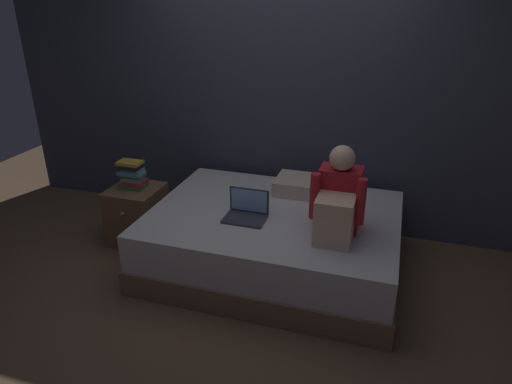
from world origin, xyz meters
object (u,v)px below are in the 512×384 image
(nightstand, at_px, (138,215))
(laptop, at_px, (247,211))
(book_stack, at_px, (133,175))
(bed, at_px, (274,240))
(person_sitting, at_px, (338,202))
(pillow, at_px, (308,186))

(nightstand, xyz_separation_m, laptop, (1.12, -0.20, 0.30))
(nightstand, bearing_deg, book_stack, 128.19)
(bed, height_order, person_sitting, person_sitting)
(nightstand, distance_m, laptop, 1.17)
(laptop, relative_size, pillow, 0.57)
(laptop, xyz_separation_m, pillow, (0.36, 0.61, 0.01))
(person_sitting, height_order, book_stack, person_sitting)
(nightstand, bearing_deg, laptop, -10.01)
(bed, distance_m, book_stack, 1.37)
(nightstand, bearing_deg, bed, -1.80)
(nightstand, bearing_deg, person_sitting, -7.51)
(person_sitting, bearing_deg, pillow, 117.69)
(laptop, bearing_deg, person_sitting, -3.46)
(nightstand, relative_size, laptop, 1.65)
(pillow, bearing_deg, book_stack, -165.15)
(bed, distance_m, laptop, 0.39)
(bed, distance_m, pillow, 0.58)
(nightstand, height_order, person_sitting, person_sitting)
(bed, bearing_deg, person_sitting, -20.95)
(bed, bearing_deg, pillow, 68.29)
(bed, bearing_deg, nightstand, 178.20)
(pillow, xyz_separation_m, book_stack, (-1.49, -0.40, 0.08))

